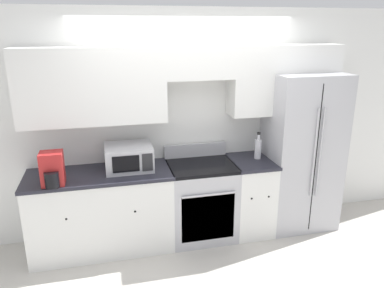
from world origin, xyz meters
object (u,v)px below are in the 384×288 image
oven_range (201,200)px  microwave (129,157)px  bottle (258,148)px  refrigerator (299,151)px

oven_range → microwave: (-0.80, 0.06, 0.58)m
bottle → microwave: bearing=179.4°
refrigerator → microwave: size_ratio=3.74×
microwave → bottle: bearing=-0.6°
microwave → refrigerator: bearing=-0.0°
microwave → bottle: (1.50, -0.01, -0.01)m
refrigerator → bottle: (-0.55, -0.01, 0.08)m
oven_range → refrigerator: size_ratio=0.56×
refrigerator → bottle: 0.56m
oven_range → microwave: 0.99m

